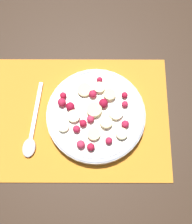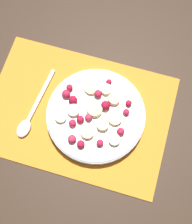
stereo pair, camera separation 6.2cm
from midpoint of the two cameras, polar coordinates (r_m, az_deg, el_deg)
ground_plane at (r=0.76m, az=-0.92°, el=-0.45°), size 3.00×3.00×0.00m
placemat at (r=0.75m, az=-0.92°, el=-0.38°), size 0.44×0.31×0.01m
fruit_bowl at (r=0.73m, az=2.37°, el=-0.71°), size 0.23×0.23×0.05m
spoon at (r=0.75m, az=-9.82°, el=-1.27°), size 0.04×0.19×0.01m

